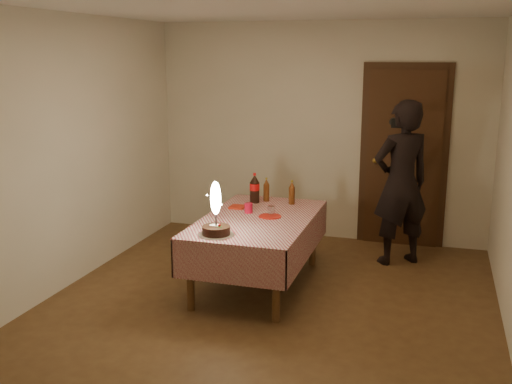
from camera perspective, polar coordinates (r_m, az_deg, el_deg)
ground at (r=5.49m, az=1.08°, el=-10.82°), size 4.00×4.50×0.01m
room_shell at (r=5.11m, az=1.76°, el=6.68°), size 4.04×4.54×2.62m
dining_table at (r=5.76m, az=0.15°, el=-3.36°), size 1.02×1.72×0.69m
birthday_cake at (r=5.18m, az=-3.83°, el=-2.69°), size 0.31×0.31×0.47m
red_plate at (r=5.77m, az=1.35°, el=-2.33°), size 0.22×0.22×0.01m
red_cup at (r=5.89m, az=-0.72°, el=-1.54°), size 0.08×0.08×0.10m
clear_cup at (r=5.82m, az=1.45°, el=-1.77°), size 0.07×0.07×0.09m
napkin_stack at (r=6.10m, az=-1.77°, el=-1.43°), size 0.15×0.15×0.02m
cola_bottle at (r=6.28m, az=-0.13°, el=0.34°), size 0.10×0.10×0.32m
amber_bottle_left at (r=6.35m, az=1.00°, el=0.17°), size 0.06×0.06×0.26m
amber_bottle_right at (r=6.23m, az=3.43°, el=-0.10°), size 0.06×0.06×0.26m
photographer at (r=6.51m, az=13.64°, el=0.84°), size 0.77×0.71×1.76m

